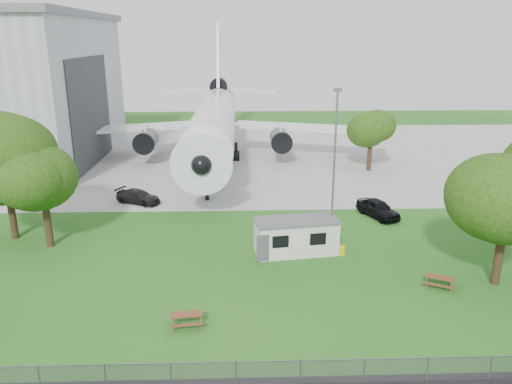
{
  "coord_description": "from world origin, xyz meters",
  "views": [
    {
      "loc": [
        1.29,
        -29.06,
        15.58
      ],
      "look_at": [
        2.52,
        8.0,
        4.0
      ],
      "focal_mm": 35.0,
      "sensor_mm": 36.0,
      "label": 1
    }
  ],
  "objects_px": {
    "site_cabin": "(296,236)",
    "picnic_east": "(439,287)",
    "picnic_west": "(187,326)",
    "airliner": "(214,119)"
  },
  "relations": [
    {
      "from": "picnic_east",
      "to": "site_cabin",
      "type": "bearing_deg",
      "value": 173.52
    },
    {
      "from": "site_cabin",
      "to": "picnic_west",
      "type": "xyz_separation_m",
      "value": [
        -7.24,
        -9.8,
        -1.31
      ]
    },
    {
      "from": "airliner",
      "to": "site_cabin",
      "type": "distance_m",
      "value": 31.57
    },
    {
      "from": "airliner",
      "to": "site_cabin",
      "type": "bearing_deg",
      "value": -76.23
    },
    {
      "from": "site_cabin",
      "to": "picnic_east",
      "type": "xyz_separation_m",
      "value": [
        8.69,
        -5.82,
        -1.31
      ]
    },
    {
      "from": "airliner",
      "to": "site_cabin",
      "type": "xyz_separation_m",
      "value": [
        7.45,
        -30.42,
        -3.96
      ]
    },
    {
      "from": "airliner",
      "to": "picnic_east",
      "type": "distance_m",
      "value": 40.02
    },
    {
      "from": "site_cabin",
      "to": "picnic_east",
      "type": "bearing_deg",
      "value": -33.8
    },
    {
      "from": "picnic_west",
      "to": "picnic_east",
      "type": "xyz_separation_m",
      "value": [
        15.93,
        3.99,
        0.0
      ]
    },
    {
      "from": "picnic_west",
      "to": "site_cabin",
      "type": "bearing_deg",
      "value": 45.93
    }
  ]
}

